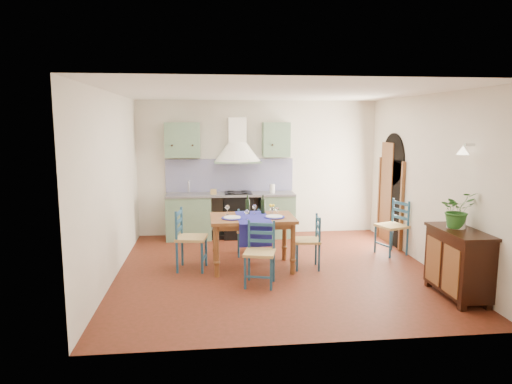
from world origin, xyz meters
TOP-DOWN VIEW (x-y plane):
  - floor at (0.00, 0.00)m, footprint 5.00×5.00m
  - back_wall at (-0.47, 2.29)m, footprint 5.00×0.96m
  - right_wall at (2.50, 0.28)m, footprint 0.26×5.00m
  - left_wall at (-2.50, 0.00)m, footprint 0.04×5.00m
  - ceiling at (0.00, 0.00)m, footprint 5.00×5.00m
  - dining_table at (-0.36, 0.12)m, footprint 1.35×1.01m
  - chair_near at (-0.33, -0.64)m, footprint 0.52×0.52m
  - chair_far at (-0.36, 0.86)m, footprint 0.43×0.43m
  - chair_left at (-1.37, 0.17)m, footprint 0.53×0.53m
  - chair_right at (0.55, 0.03)m, footprint 0.44×0.44m
  - chair_spare at (2.23, 0.67)m, footprint 0.58×0.58m
  - sideboard at (2.26, -1.42)m, footprint 0.50×1.05m
  - potted_plant at (2.27, -1.29)m, footprint 0.52×0.47m

SIDE VIEW (x-z plane):
  - floor at x=0.00m, z-range 0.00..0.00m
  - chair_far at x=-0.36m, z-range 0.01..0.88m
  - chair_right at x=0.55m, z-range 0.01..0.89m
  - chair_near at x=-0.33m, z-range 0.02..0.94m
  - chair_spare at x=2.23m, z-range 0.02..0.99m
  - sideboard at x=2.26m, z-range 0.04..0.98m
  - chair_left at x=-1.37m, z-range 0.02..1.01m
  - dining_table at x=-0.36m, z-range 0.17..1.34m
  - back_wall at x=-0.47m, z-range -0.35..2.45m
  - potted_plant at x=2.27m, z-range 0.94..1.43m
  - right_wall at x=2.50m, z-range -0.06..2.74m
  - left_wall at x=-2.50m, z-range 0.00..2.80m
  - ceiling at x=0.00m, z-range 2.80..2.81m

